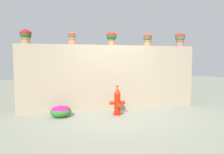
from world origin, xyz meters
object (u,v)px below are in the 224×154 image
(potted_plant_2, at_px, (111,36))
(potted_plant_3, at_px, (147,39))
(potted_plant_1, at_px, (72,38))
(potted_plant_4, at_px, (180,38))
(potted_plant_0, at_px, (26,35))
(flower_bush_left, at_px, (61,111))
(fire_hydrant, at_px, (117,102))

(potted_plant_2, bearing_deg, potted_plant_3, 2.10)
(potted_plant_1, relative_size, potted_plant_4, 0.80)
(potted_plant_0, height_order, potted_plant_3, potted_plant_0)
(potted_plant_1, xyz_separation_m, potted_plant_4, (3.53, 0.03, 0.07))
(potted_plant_1, height_order, potted_plant_3, potted_plant_3)
(potted_plant_2, height_order, flower_bush_left, potted_plant_2)
(potted_plant_0, xyz_separation_m, potted_plant_4, (4.80, 0.00, 0.03))
(potted_plant_1, height_order, fire_hydrant, potted_plant_1)
(potted_plant_2, height_order, potted_plant_4, potted_plant_4)
(fire_hydrant, bearing_deg, flower_bush_left, 174.83)
(potted_plant_1, distance_m, potted_plant_2, 1.19)
(potted_plant_3, xyz_separation_m, potted_plant_4, (1.14, -0.04, 0.04))
(potted_plant_1, relative_size, flower_bush_left, 0.65)
(potted_plant_0, bearing_deg, fire_hydrant, -17.28)
(potted_plant_0, distance_m, potted_plant_1, 1.27)
(potted_plant_0, distance_m, potted_plant_3, 3.66)
(potted_plant_2, relative_size, potted_plant_4, 0.95)
(potted_plant_0, bearing_deg, potted_plant_2, 0.02)
(potted_plant_4, height_order, fire_hydrant, potted_plant_4)
(fire_hydrant, bearing_deg, potted_plant_0, 162.72)
(potted_plant_0, distance_m, fire_hydrant, 3.16)
(potted_plant_4, xyz_separation_m, flower_bush_left, (-3.88, -0.63, -2.08))
(potted_plant_4, distance_m, fire_hydrant, 3.10)
(potted_plant_0, relative_size, potted_plant_1, 1.13)
(potted_plant_4, bearing_deg, potted_plant_1, -179.54)
(potted_plant_2, xyz_separation_m, potted_plant_3, (1.20, 0.04, -0.04))
(potted_plant_2, relative_size, potted_plant_3, 1.09)
(fire_hydrant, bearing_deg, potted_plant_1, 148.09)
(potted_plant_1, bearing_deg, fire_hydrant, -31.91)
(potted_plant_1, distance_m, flower_bush_left, 2.13)
(potted_plant_0, bearing_deg, flower_bush_left, -34.10)
(potted_plant_2, height_order, potted_plant_3, potted_plant_2)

